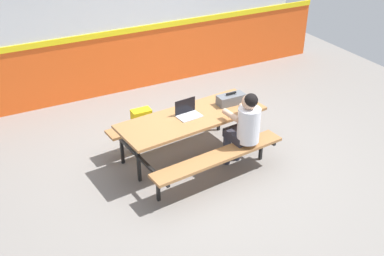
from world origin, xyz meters
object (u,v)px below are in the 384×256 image
at_px(picnic_table_main, 192,126).
at_px(backpack_dark, 142,122).
at_px(student_nearer, 245,125).
at_px(toolbox_grey, 231,99).
at_px(laptop_silver, 188,113).

xyz_separation_m(picnic_table_main, backpack_dark, (-0.35, 1.03, -0.36)).
bearing_deg(student_nearer, toolbox_grey, 76.86).
xyz_separation_m(picnic_table_main, student_nearer, (0.53, -0.50, 0.13)).
distance_m(student_nearer, toolbox_grey, 0.60).
height_order(student_nearer, toolbox_grey, student_nearer).
bearing_deg(toolbox_grey, picnic_table_main, -173.94).
height_order(laptop_silver, backpack_dark, laptop_silver).
bearing_deg(student_nearer, laptop_silver, 136.93).
relative_size(toolbox_grey, backpack_dark, 0.91).
bearing_deg(backpack_dark, toolbox_grey, -43.51).
bearing_deg(backpack_dark, picnic_table_main, -71.29).
bearing_deg(backpack_dark, student_nearer, -60.24).
relative_size(picnic_table_main, laptop_silver, 6.23).
bearing_deg(laptop_silver, picnic_table_main, -35.55).
distance_m(laptop_silver, backpack_dark, 1.19).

